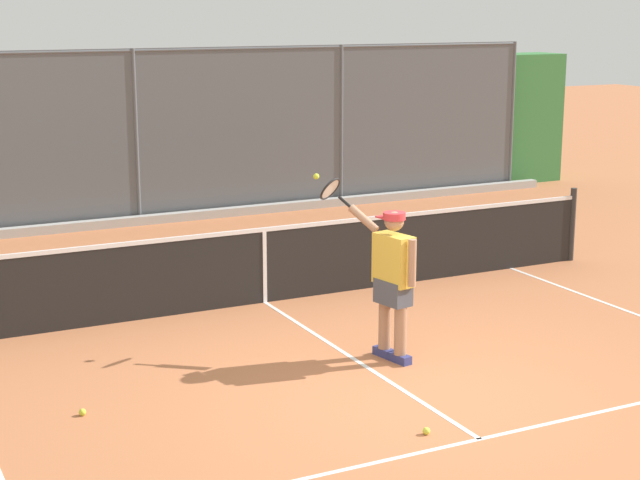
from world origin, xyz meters
TOP-DOWN VIEW (x-y plane):
  - ground_plane at (0.00, 0.00)m, footprint 60.00×60.00m
  - court_line_markings at (0.00, 1.36)m, footprint 7.66×8.43m
  - fence_backdrop at (-0.00, -9.61)m, footprint 18.65×1.37m
  - tennis_net at (0.00, -3.57)m, footprint 9.85×0.09m
  - tennis_player at (-0.35, -1.06)m, footprint 0.66×1.28m
  - tennis_ball_near_net at (0.36, 0.76)m, footprint 0.07×0.07m
  - tennis_ball_by_sideline at (2.92, -0.99)m, footprint 0.07×0.07m

SIDE VIEW (x-z plane):
  - ground_plane at x=0.00m, z-range 0.00..0.00m
  - court_line_markings at x=0.00m, z-range 0.00..0.01m
  - tennis_ball_near_net at x=0.36m, z-range 0.00..0.07m
  - tennis_ball_by_sideline at x=2.92m, z-range 0.00..0.07m
  - tennis_net at x=0.00m, z-range -0.04..1.03m
  - tennis_player at x=-0.35m, z-range -0.02..1.86m
  - fence_backdrop at x=0.00m, z-range -0.15..2.80m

